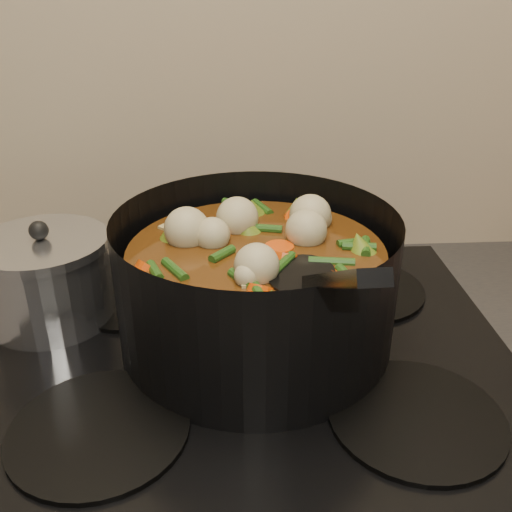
{
  "coord_description": "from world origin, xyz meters",
  "views": [
    {
      "loc": [
        -0.03,
        1.37,
        1.34
      ],
      "look_at": [
        0.0,
        1.95,
        1.05
      ],
      "focal_mm": 40.0,
      "sensor_mm": 36.0,
      "label": 1
    }
  ],
  "objects": [
    {
      "name": "stockpot",
      "position": [
        0.01,
        1.95,
        1.01
      ],
      "size": [
        0.37,
        0.46,
        0.24
      ],
      "rotation": [
        0.0,
        0.0,
        -0.16
      ],
      "color": "black",
      "rests_on": "stovetop"
    },
    {
      "name": "stovetop",
      "position": [
        0.0,
        1.93,
        0.92
      ],
      "size": [
        0.62,
        0.54,
        0.03
      ],
      "color": "black",
      "rests_on": "counter"
    },
    {
      "name": "saucepan",
      "position": [
        -0.26,
        2.02,
        0.99
      ],
      "size": [
        0.17,
        0.17,
        0.14
      ],
      "rotation": [
        0.0,
        0.0,
        0.07
      ],
      "color": "silver",
      "rests_on": "stovetop"
    }
  ]
}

